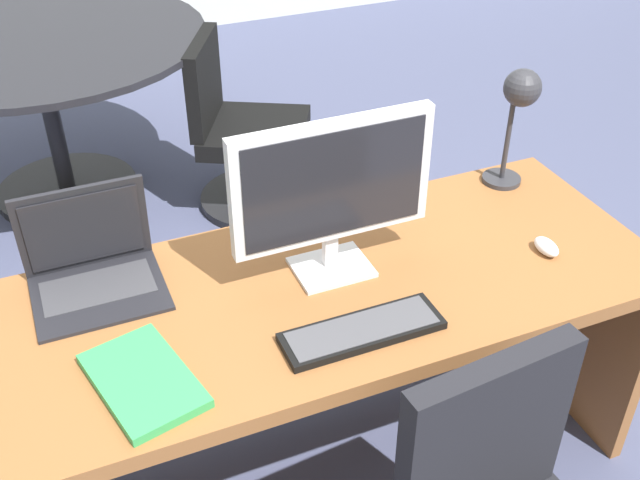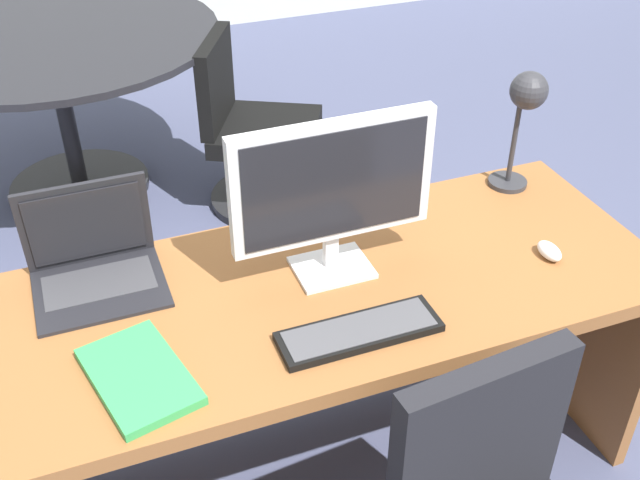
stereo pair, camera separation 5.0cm
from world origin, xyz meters
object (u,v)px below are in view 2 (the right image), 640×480
at_px(keyboard, 359,332).
at_px(meeting_chair_near, 255,141).
at_px(meeting_table, 57,73).
at_px(laptop, 92,251).
at_px(monitor, 333,187).
at_px(mouse, 549,251).
at_px(desk, 319,332).
at_px(desk_lamp, 525,106).
at_px(book, 139,376).

height_order(keyboard, meeting_chair_near, meeting_chair_near).
bearing_deg(meeting_table, meeting_chair_near, -27.95).
bearing_deg(meeting_table, laptop, -91.15).
xyz_separation_m(monitor, mouse, (0.57, -0.16, -0.24)).
bearing_deg(meeting_chair_near, keyboard, -98.60).
relative_size(desk, desk_lamp, 4.71).
distance_m(meeting_table, meeting_chair_near, 0.94).
xyz_separation_m(mouse, meeting_chair_near, (-0.33, 1.71, -0.45)).
xyz_separation_m(desk_lamp, meeting_chair_near, (-0.43, 1.36, -0.71)).
relative_size(laptop, mouse, 3.74).
bearing_deg(keyboard, laptop, 140.28).
distance_m(desk, mouse, 0.67).
bearing_deg(monitor, desk, -166.27).
height_order(monitor, mouse, monitor).
bearing_deg(meeting_table, monitor, -74.37).
relative_size(desk_lamp, book, 1.14).
xyz_separation_m(desk, laptop, (-0.54, 0.21, 0.28)).
height_order(laptop, book, laptop).
bearing_deg(mouse, keyboard, -170.25).
height_order(laptop, meeting_chair_near, laptop).
bearing_deg(book, mouse, 3.28).
xyz_separation_m(monitor, book, (-0.55, -0.22, -0.24)).
height_order(desk_lamp, book, desk_lamp).
distance_m(desk_lamp, book, 1.32).
distance_m(monitor, meeting_chair_near, 1.71).
height_order(laptop, meeting_table, laptop).
xyz_separation_m(desk, monitor, (0.04, 0.01, 0.45)).
height_order(monitor, desk_lamp, monitor).
relative_size(desk, keyboard, 4.57).
height_order(monitor, meeting_chair_near, monitor).
xyz_separation_m(monitor, desk_lamp, (0.67, 0.19, 0.02)).
distance_m(desk, laptop, 0.65).
height_order(desk, desk_lamp, desk_lamp).
bearing_deg(laptop, meeting_chair_near, 58.59).
xyz_separation_m(laptop, mouse, (1.16, -0.35, -0.06)).
xyz_separation_m(desk, meeting_table, (-0.51, 1.98, 0.06)).
bearing_deg(desk, meeting_chair_near, 79.78).
xyz_separation_m(book, meeting_chair_near, (0.79, 1.77, -0.44)).
distance_m(keyboard, mouse, 0.61).
relative_size(laptop, book, 0.97).
bearing_deg(monitor, meeting_table, 105.63).
xyz_separation_m(desk_lamp, book, (-1.22, -0.41, -0.27)).
height_order(meeting_table, meeting_chair_near, meeting_chair_near).
bearing_deg(laptop, meeting_table, 88.85).
distance_m(mouse, meeting_chair_near, 1.80).
xyz_separation_m(desk, keyboard, (0.01, -0.25, 0.21)).
bearing_deg(desk, monitor, 13.73).
distance_m(laptop, book, 0.43).
height_order(mouse, desk_lamp, desk_lamp).
relative_size(monitor, book, 1.56).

